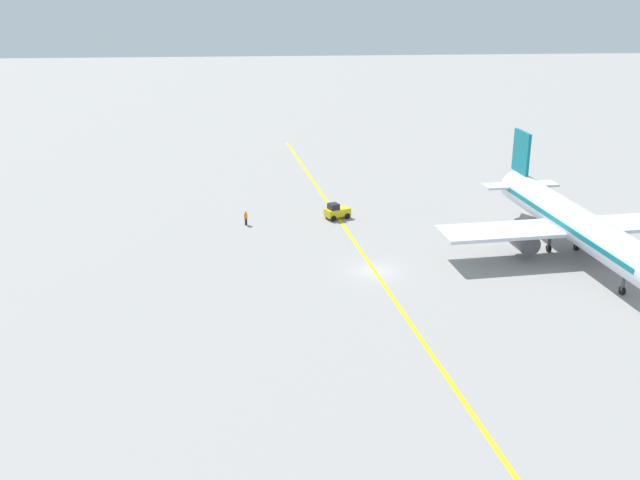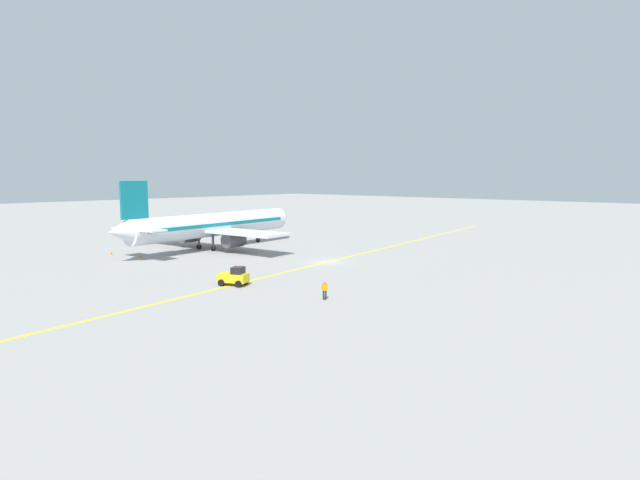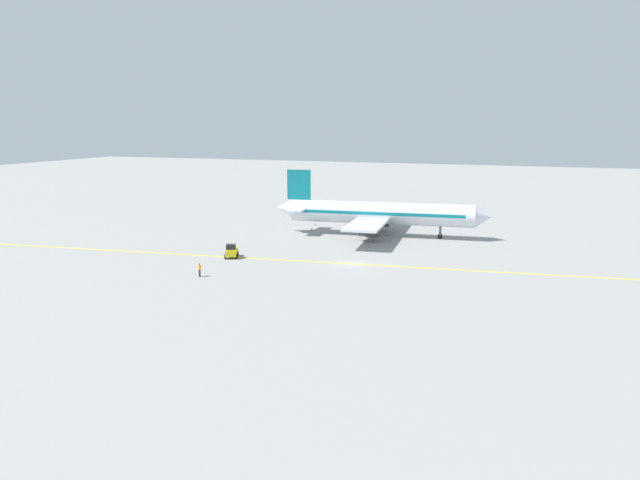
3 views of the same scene
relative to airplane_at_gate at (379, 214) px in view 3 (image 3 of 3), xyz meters
The scene contains 7 objects.
ground_plane 21.56m from the airplane_at_gate, ahead, with size 400.00×400.00×0.00m, color gray.
apron_yellow_centreline 21.56m from the airplane_at_gate, ahead, with size 0.40×120.00×0.01m, color yellow.
airplane_at_gate is the anchor object (origin of this frame).
baggage_tug_white 27.57m from the airplane_at_gate, 32.14° to the right, with size 3.35×2.66×2.11m.
ground_crew_worker 36.67m from the airplane_at_gate, 20.83° to the right, with size 0.39×0.48×1.68m.
traffic_cone_near_nose 12.45m from the airplane_at_gate, 92.71° to the right, with size 0.32×0.32×0.55m, color orange.
traffic_cone_mid_apron 15.11m from the airplane_at_gate, 114.30° to the right, with size 0.32×0.32×0.55m, color orange.
Camera 3 is at (76.70, 23.97, 18.53)m, focal length 35.00 mm.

